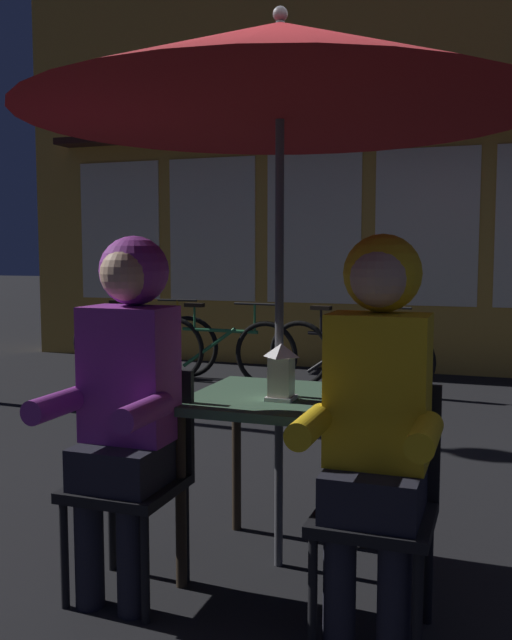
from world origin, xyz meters
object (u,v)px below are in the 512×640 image
Objects in this scene: chair_left at (135,467)px; lantern at (281,370)px; chair_right at (378,495)px; bicycle_nearest at (144,344)px; person_right_hooded at (377,398)px; bicycle_second at (219,350)px; cafe_table at (279,419)px; patio_umbrella at (280,71)px; bicycle_third at (348,356)px; person_left_hooded at (126,381)px.

lantern is at bearing 28.76° from chair_left.
lantern is at bearing 147.44° from chair_right.
chair_right is at bearing -53.02° from bicycle_nearest.
bicycle_second is at bearing 118.68° from person_right_hooded.
chair_right is at bearing -32.56° from lantern.
cafe_table is 4.86m from bicycle_nearest.
patio_umbrella is 2.66× the size of chair_right.
bicycle_second is (-2.31, 4.16, -0.14)m from chair_right.
chair_left reaches higher than bicycle_third.
patio_umbrella is 1.20m from lantern.
person_left_hooded is at bearing -146.62° from lantern.
chair_right is 0.62× the size of person_right_hooded.
chair_left is at bearing 176.61° from person_right_hooded.
person_left_hooded is at bearing -89.58° from bicycle_third.
cafe_table is 0.62m from chair_left.
chair_right is at bearing 3.39° from person_left_hooded.
lantern reaches higher than bicycle_nearest.
chair_left and chair_right have the same top height.
bicycle_nearest is 1.00× the size of bicycle_second.
cafe_table is 0.44× the size of bicycle_second.
patio_umbrella is 1.65× the size of person_right_hooded.
lantern is 0.56m from person_right_hooded.
lantern is 0.17× the size of person_left_hooded.
patio_umbrella is at bearing -54.94° from bicycle_nearest.
lantern is at bearing 33.38° from person_left_hooded.
bicycle_third is (1.31, 0.04, 0.00)m from bicycle_second.
bicycle_second is at bearing -10.55° from bicycle_nearest.
cafe_table is at bearing 112.94° from lantern.
chair_right is 4.32m from bicycle_third.
patio_umbrella reaches higher than chair_right.
chair_left is at bearing -151.24° from lantern.
person_left_hooded is (-0.96, -0.06, 0.36)m from chair_right.
bicycle_second is (-1.35, 4.16, -0.14)m from chair_left.
person_right_hooded is (0.96, -0.06, 0.36)m from chair_left.
person_right_hooded is at bearing -61.32° from bicycle_second.
person_left_hooded is (-0.00, -0.06, 0.36)m from chair_left.
bicycle_third is (-0.03, 4.20, -0.14)m from chair_left.
cafe_table is 0.62m from chair_right.
person_left_hooded is (-0.48, -0.43, -1.21)m from patio_umbrella.
cafe_table is 0.85× the size of chair_left.
lantern is 0.64m from chair_right.
chair_right is at bearing -37.55° from patio_umbrella.
person_left_hooded reaches higher than bicycle_nearest.
chair_right is 5.43m from bicycle_nearest.
chair_left is at bearing -89.57° from bicycle_third.
chair_left is 0.52× the size of bicycle_second.
patio_umbrella is 1.38× the size of bicycle_nearest.
person_left_hooded is (-0.48, -0.43, 0.21)m from cafe_table.
person_right_hooded is 5.50m from bicycle_nearest.
bicycle_third is at bearing 103.28° from chair_right.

